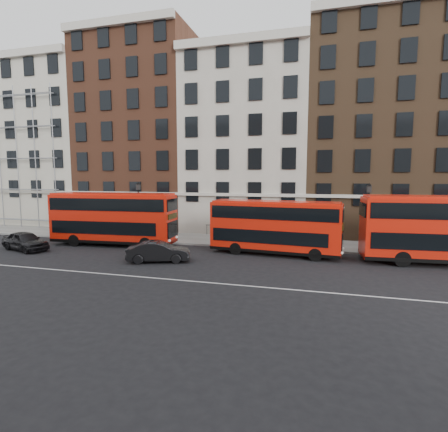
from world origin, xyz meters
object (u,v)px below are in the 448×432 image
(bus_b, at_px, (113,217))
(car_rear, at_px, (25,241))
(bus_c, at_px, (274,226))
(car_front, at_px, (159,252))

(bus_b, relative_size, car_rear, 2.44)
(bus_c, xyz_separation_m, car_rear, (-19.72, -3.75, -1.45))
(bus_b, relative_size, bus_c, 1.10)
(bus_b, distance_m, car_front, 7.97)
(car_rear, bearing_deg, bus_c, -62.88)
(bus_b, height_order, car_front, bus_b)
(car_rear, bearing_deg, car_front, -76.63)
(bus_b, bearing_deg, car_front, -37.74)
(bus_c, distance_m, car_rear, 20.13)
(car_rear, height_order, car_front, car_rear)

